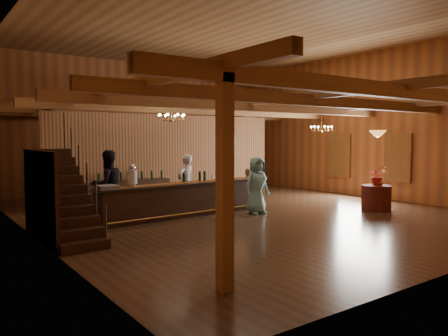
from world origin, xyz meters
TOP-DOWN VIEW (x-y plane):
  - floor at (0.00, 0.00)m, footprint 14.00×14.00m
  - ceiling at (0.00, 0.00)m, footprint 14.00×14.00m
  - wall_back at (0.00, 7.00)m, footprint 12.00×0.10m
  - wall_left at (-6.00, 0.00)m, footprint 0.10×14.00m
  - wall_right at (6.00, 0.00)m, footprint 0.10×14.00m
  - beam_grid at (0.00, 0.51)m, footprint 11.90×13.90m
  - support_posts at (0.00, -0.50)m, footprint 9.20×10.20m
  - partition_wall at (-0.50, 3.50)m, footprint 9.00×0.18m
  - window_right_front at (5.95, -1.60)m, footprint 0.12×1.05m
  - window_right_back at (5.95, 1.00)m, footprint 0.12×1.05m
  - staircase at (-5.45, -0.74)m, footprint 1.00×2.80m
  - backroom_boxes at (-0.29, 5.50)m, footprint 4.10×0.60m
  - tasting_bar at (-1.68, 0.25)m, footprint 5.83×1.05m
  - beverage_dispenser at (-3.44, 0.20)m, footprint 0.26×0.26m
  - glass_rack_tray at (-4.19, 0.07)m, footprint 0.50×0.50m
  - raffle_drum at (0.72, 0.33)m, footprint 0.34×0.24m
  - bar_bottle_0 at (-1.75, 0.35)m, footprint 0.07×0.07m
  - bar_bottle_1 at (-1.19, 0.39)m, footprint 0.07×0.07m
  - bar_bottle_2 at (-1.01, 0.39)m, footprint 0.07×0.07m
  - backbar_shelf at (-2.41, 3.00)m, footprint 3.03×0.51m
  - round_table at (3.61, -2.38)m, footprint 0.90×0.90m
  - chandelier_left at (-1.81, 0.96)m, footprint 0.80×0.80m
  - chandelier_right at (4.31, 0.55)m, footprint 0.80×0.80m
  - pendant_lamp at (3.61, -2.38)m, footprint 0.52×0.52m
  - bartender at (-1.35, 0.92)m, footprint 0.74×0.60m
  - staff_second at (-3.84, 0.95)m, footprint 1.03×0.85m
  - guest at (0.16, -0.67)m, footprint 0.84×0.56m
  - floor_plant at (2.47, 3.71)m, footprint 0.81×0.72m
  - table_flowers at (3.70, -2.33)m, footprint 0.62×0.56m
  - table_vase at (3.71, -2.45)m, footprint 0.17×0.17m

SIDE VIEW (x-z plane):
  - floor at x=0.00m, z-range 0.00..0.00m
  - round_table at x=3.61m, z-range 0.00..0.78m
  - backbar_shelf at x=-2.41m, z-range 0.00..0.85m
  - tasting_bar at x=-1.68m, z-range 0.00..0.98m
  - backroom_boxes at x=-0.29m, z-range -0.02..1.08m
  - floor_plant at x=2.47m, z-range 0.00..1.25m
  - guest at x=0.16m, z-range 0.00..1.70m
  - bartender at x=-1.35m, z-range 0.00..1.76m
  - table_vase at x=3.71m, z-range 0.78..1.06m
  - staff_second at x=-3.84m, z-range 0.00..1.93m
  - staircase at x=-5.45m, z-range 0.00..2.00m
  - glass_rack_tray at x=-4.19m, z-range 0.97..1.07m
  - table_flowers at x=3.70m, z-range 0.78..1.37m
  - bar_bottle_0 at x=-1.75m, z-range 0.97..1.27m
  - bar_bottle_1 at x=-1.19m, z-range 0.97..1.27m
  - bar_bottle_2 at x=-1.01m, z-range 0.97..1.27m
  - raffle_drum at x=0.72m, z-range 0.99..1.29m
  - beverage_dispenser at x=-3.44m, z-range 0.95..1.55m
  - window_right_front at x=5.95m, z-range 0.67..2.42m
  - window_right_back at x=5.95m, z-range 0.67..2.42m
  - partition_wall at x=-0.50m, z-range 0.00..3.10m
  - support_posts at x=0.00m, z-range 0.00..3.20m
  - pendant_lamp at x=3.61m, z-range 1.95..2.85m
  - chandelier_right at x=4.31m, z-range 2.26..2.99m
  - wall_back at x=0.00m, z-range 0.00..5.50m
  - wall_left at x=-6.00m, z-range 0.00..5.50m
  - wall_right at x=6.00m, z-range 0.00..5.50m
  - chandelier_left at x=-1.81m, z-range 2.66..3.12m
  - beam_grid at x=0.00m, z-range 3.05..3.44m
  - ceiling at x=0.00m, z-range 5.50..5.50m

